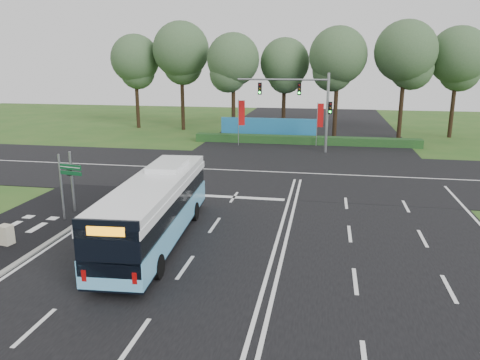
{
  "coord_description": "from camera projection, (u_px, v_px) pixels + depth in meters",
  "views": [
    {
      "loc": [
        1.97,
        -21.48,
        8.04
      ],
      "look_at": [
        -2.37,
        2.0,
        1.92
      ],
      "focal_mm": 35.0,
      "sensor_mm": 36.0,
      "label": 1
    }
  ],
  "objects": [
    {
      "name": "utility_cabinet",
      "position": [
        6.0,
        235.0,
        20.83
      ],
      "size": [
        0.64,
        0.56,
        0.94
      ],
      "primitive_type": "cube",
      "rotation": [
        0.0,
        0.0,
        -0.18
      ],
      "color": "beige",
      "rests_on": "ground"
    },
    {
      "name": "banner_flag_left",
      "position": [
        241.0,
        116.0,
        44.76
      ],
      "size": [
        0.62,
        0.27,
        4.44
      ],
      "rotation": [
        0.0,
        0.0,
        0.36
      ],
      "color": "gray",
      "rests_on": "ground"
    },
    {
      "name": "city_bus",
      "position": [
        156.0,
        209.0,
        20.85
      ],
      "size": [
        3.1,
        11.3,
        3.2
      ],
      "rotation": [
        0.0,
        0.0,
        0.07
      ],
      "color": "#62B5E4",
      "rests_on": "ground"
    },
    {
      "name": "eucalyptus_row",
      "position": [
        287.0,
        56.0,
        50.68
      ],
      "size": [
        41.65,
        8.91,
        12.45
      ],
      "color": "black",
      "rests_on": "ground"
    },
    {
      "name": "blue_hoarding",
      "position": [
        268.0,
        129.0,
        48.95
      ],
      "size": [
        10.0,
        0.3,
        2.2
      ],
      "primitive_type": "cube",
      "color": "#1D6BA2",
      "rests_on": "ground"
    },
    {
      "name": "road_cross",
      "position": [
        297.0,
        173.0,
        34.22
      ],
      "size": [
        120.0,
        14.0,
        0.05
      ],
      "primitive_type": "cube",
      "color": "black",
      "rests_on": "ground"
    },
    {
      "name": "ground",
      "position": [
        280.0,
        230.0,
        22.8
      ],
      "size": [
        120.0,
        120.0,
        0.0
      ],
      "primitive_type": "plane",
      "color": "#28531B",
      "rests_on": "ground"
    },
    {
      "name": "bike_path",
      "position": [
        11.0,
        235.0,
        22.14
      ],
      "size": [
        5.0,
        18.0,
        0.06
      ],
      "primitive_type": "cube",
      "color": "black",
      "rests_on": "ground"
    },
    {
      "name": "kerb_strip",
      "position": [
        57.0,
        237.0,
        21.71
      ],
      "size": [
        0.25,
        18.0,
        0.12
      ],
      "primitive_type": "cube",
      "color": "gray",
      "rests_on": "ground"
    },
    {
      "name": "street_sign",
      "position": [
        66.0,
        179.0,
        23.55
      ],
      "size": [
        1.35,
        0.32,
        3.49
      ],
      "rotation": [
        0.0,
        0.0,
        -0.18
      ],
      "color": "gray",
      "rests_on": "ground"
    },
    {
      "name": "banner_flag_mid",
      "position": [
        320.0,
        118.0,
        44.37
      ],
      "size": [
        0.62,
        0.14,
        4.19
      ],
      "rotation": [
        0.0,
        0.0,
        0.15
      ],
      "color": "gray",
      "rests_on": "ground"
    },
    {
      "name": "pedestrian_signal",
      "position": [
        72.0,
        180.0,
        25.0
      ],
      "size": [
        0.31,
        0.41,
        3.36
      ],
      "rotation": [
        0.0,
        0.0,
        0.38
      ],
      "color": "gray",
      "rests_on": "ground"
    },
    {
      "name": "traffic_light_gantry",
      "position": [
        307.0,
        100.0,
        41.13
      ],
      "size": [
        8.41,
        0.28,
        7.0
      ],
      "color": "gray",
      "rests_on": "ground"
    },
    {
      "name": "hedge",
      "position": [
        305.0,
        140.0,
        46.04
      ],
      "size": [
        22.0,
        1.2,
        0.8
      ],
      "primitive_type": "cube",
      "color": "#153B19",
      "rests_on": "ground"
    },
    {
      "name": "road_main",
      "position": [
        280.0,
        230.0,
        22.79
      ],
      "size": [
        20.0,
        120.0,
        0.04
      ],
      "primitive_type": "cube",
      "color": "black",
      "rests_on": "ground"
    }
  ]
}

